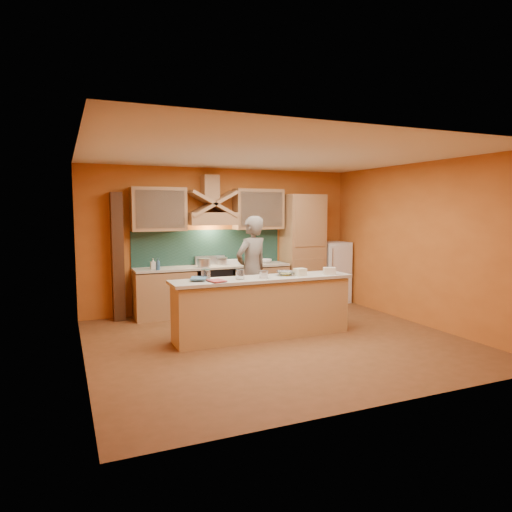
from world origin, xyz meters
name	(u,v)px	position (x,y,z in m)	size (l,w,h in m)	color
floor	(277,341)	(0.00, 0.00, 0.00)	(5.50, 5.00, 0.01)	brown
ceiling	(278,154)	(0.00, 0.00, 2.80)	(5.50, 5.00, 0.01)	white
wall_back	(223,239)	(0.00, 2.50, 1.40)	(5.50, 0.02, 2.80)	#C36726
wall_front	(387,270)	(0.00, -2.50, 1.40)	(5.50, 0.02, 2.80)	#C36726
wall_left	(80,257)	(-2.75, 0.00, 1.40)	(0.02, 5.00, 2.80)	#C36726
wall_right	(420,244)	(2.75, 0.00, 1.40)	(0.02, 5.00, 2.80)	#C36726
base_cabinet_left	(164,294)	(-1.25, 2.20, 0.43)	(1.10, 0.60, 0.86)	#AD7D4F
base_cabinet_right	(259,288)	(0.65, 2.20, 0.43)	(1.10, 0.60, 0.86)	#AD7D4F
counter_top	(213,267)	(-0.30, 2.20, 0.90)	(3.00, 0.62, 0.04)	beige
stove	(213,290)	(-0.30, 2.20, 0.45)	(0.60, 0.58, 0.90)	black
backsplash	(209,247)	(-0.30, 2.48, 1.25)	(3.00, 0.03, 0.70)	#193830
range_hood	(212,219)	(-0.30, 2.25, 1.82)	(0.92, 0.50, 0.24)	#AD7D4F
hood_chimney	(210,188)	(-0.30, 2.35, 2.40)	(0.30, 0.30, 0.50)	#AD7D4F
upper_cabinet_left	(159,209)	(-1.30, 2.33, 2.00)	(1.00, 0.35, 0.80)	#AD7D4F
upper_cabinet_right	(258,209)	(0.70, 2.33, 2.00)	(1.00, 0.35, 0.80)	#AD7D4F
pantry_column	(303,250)	(1.65, 2.20, 1.15)	(0.80, 0.60, 2.30)	#AD7D4F
fridge	(333,272)	(2.40, 2.20, 0.65)	(0.58, 0.60, 1.30)	white
trim_column_left	(117,257)	(-2.05, 2.35, 1.15)	(0.20, 0.30, 2.30)	#472816
island_body	(263,309)	(-0.10, 0.30, 0.44)	(2.80, 0.55, 0.88)	tan
island_top	(263,279)	(-0.10, 0.30, 0.92)	(2.90, 0.62, 0.05)	beige
person	(252,270)	(0.08, 1.18, 0.94)	(0.69, 0.45, 1.89)	#70665B
pot_large	(204,264)	(-0.52, 2.08, 0.99)	(0.25, 0.25, 0.17)	silver
pot_small	(222,262)	(-0.10, 2.26, 0.97)	(0.21, 0.21, 0.14)	silver
soap_bottle_a	(153,264)	(-1.45, 2.18, 1.02)	(0.09, 0.09, 0.19)	silver
soap_bottle_b	(158,264)	(-1.40, 1.98, 1.03)	(0.08, 0.08, 0.21)	#2D577E
bowl_back	(266,261)	(0.82, 2.22, 0.96)	(0.24, 0.24, 0.08)	white
dish_rack	(232,262)	(0.12, 2.28, 0.97)	(0.26, 0.20, 0.09)	white
book_lower	(210,282)	(-1.01, 0.14, 0.96)	(0.21, 0.29, 0.03)	#AD3E3D
book_upper	(191,278)	(-1.22, 0.42, 0.98)	(0.23, 0.31, 0.02)	teal
jar_large	(206,274)	(-0.97, 0.46, 1.02)	(0.14, 0.14, 0.15)	silver
jar_small	(240,275)	(-0.50, 0.26, 1.02)	(0.13, 0.13, 0.14)	white
kitchen_scale	(264,275)	(-0.12, 0.22, 0.99)	(0.12, 0.12, 0.10)	silver
mixing_bowl	(285,273)	(0.32, 0.36, 0.98)	(0.28, 0.28, 0.07)	white
cloth	(296,274)	(0.50, 0.34, 0.95)	(0.24, 0.18, 0.02)	beige
grocery_bag_a	(300,272)	(0.52, 0.23, 1.00)	(0.18, 0.14, 0.12)	beige
grocery_bag_b	(329,271)	(1.02, 0.15, 1.00)	(0.19, 0.15, 0.11)	beige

